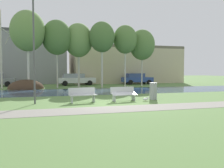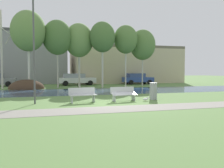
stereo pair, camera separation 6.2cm
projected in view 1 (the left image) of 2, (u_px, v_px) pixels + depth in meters
ground_plane at (82, 90)px, 22.75m from camera, size 120.00×120.00×0.00m
paved_path_strip at (118, 109)px, 11.25m from camera, size 60.00×1.92×0.01m
river_band at (85, 91)px, 20.96m from camera, size 80.00×6.76×0.01m
soil_mound at (26, 89)px, 23.86m from camera, size 3.61×2.82×1.95m
bench_left at (83, 95)px, 13.54m from camera, size 1.66×0.76×0.87m
bench_right at (124, 93)px, 14.23m from camera, size 1.66×0.75×0.87m
trash_bin at (153, 91)px, 14.96m from camera, size 0.51×0.51×1.09m
seagull at (146, 99)px, 14.22m from camera, size 0.42×0.16×0.25m
streetlamp at (34, 33)px, 12.76m from camera, size 0.32×0.32×6.05m
birch_far_left at (1, 49)px, 23.65m from camera, size 1.57×2.38×8.04m
birch_left at (28, 31)px, 23.60m from camera, size 3.48×3.48×8.01m
birch_center_left at (57, 37)px, 25.12m from camera, size 3.16×3.16×7.38m
birch_center at (79, 40)px, 26.29m from camera, size 3.20×3.20×7.25m
birch_center_right at (102, 37)px, 25.68m from camera, size 2.83×2.83×7.31m
birch_right at (125, 40)px, 26.84m from camera, size 2.74×2.74×7.14m
birch_far_right at (142, 45)px, 28.17m from camera, size 3.08×3.08×6.87m
parked_sedan_second_white at (76, 79)px, 30.00m from camera, size 4.79×2.15×1.51m
parked_hatch_third_blue at (137, 79)px, 32.20m from camera, size 4.23×2.05×1.52m
building_grey_warehouse at (21, 58)px, 35.07m from camera, size 12.90×8.49×7.57m
building_beige_block at (123, 65)px, 38.21m from camera, size 16.62×9.76×5.62m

